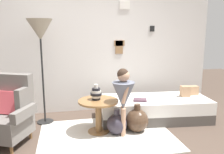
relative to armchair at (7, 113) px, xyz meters
The scene contains 13 objects.
gallery_wall 2.03m from the armchair, 40.30° to the left, with size 4.80×0.12×2.60m.
rug 1.48m from the armchair, ahead, with size 2.00×1.44×0.01m, color silver.
armchair is the anchor object (origin of this frame).
daybed 2.41m from the armchair, ahead, with size 1.97×0.98×0.40m.
pillow_head 3.18m from the armchair, ahead, with size 0.19×0.12×0.17m, color tan.
pillow_mid 2.96m from the armchair, ahead, with size 0.16×0.12×0.20m, color tan.
side_table 1.31m from the armchair, ahead, with size 0.62×0.62×0.52m.
vase_striped 1.29m from the armchair, ahead, with size 0.18×0.18×0.24m.
floor_lamp 1.35m from the armchair, 54.66° to the left, with size 0.42×0.42×1.77m.
person_child 1.68m from the armchair, ahead, with size 0.34×0.34×1.04m.
book_on_daybed 2.08m from the armchair, ahead, with size 0.22×0.16×0.03m, color #513643.
demijohn_near 1.60m from the armchair, ahead, with size 0.32×0.32×0.40m.
demijohn_far 1.92m from the armchair, ahead, with size 0.36×0.36×0.45m.
Camera 1 is at (-0.60, -2.57, 1.56)m, focal length 36.97 mm.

